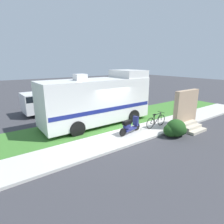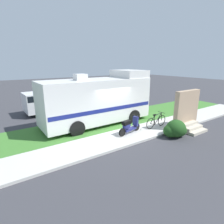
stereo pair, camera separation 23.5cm
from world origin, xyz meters
The scene contains 10 objects.
ground_plane centered at (0.00, 0.00, 0.00)m, with size 80.00×80.00×0.00m, color #38383D.
sidewalk centered at (0.00, -1.20, 0.06)m, with size 24.00×2.00×0.12m.
grass_strip centered at (0.00, 1.50, 0.04)m, with size 24.00×3.40×0.08m.
motorhome_rv centered at (-0.44, 1.65, 1.66)m, with size 7.19×2.63×3.48m.
scooter centered at (-0.05, -1.08, 0.58)m, with size 1.68×0.58×0.97m.
bicycle centered at (1.98, -1.23, 0.50)m, with size 1.72×0.52×0.90m.
pickup_truck_near centered at (-2.09, 6.28, 0.94)m, with size 5.34×2.26×1.74m.
porch_steps centered at (3.53, -2.29, 0.97)m, with size 2.00×1.26×2.40m.
bush_by_porch centered at (1.91, -2.69, 0.45)m, with size 1.36×1.02×0.96m.
bottle_green centered at (2.92, -1.80, 0.24)m, with size 0.08×0.08×0.28m.
Camera 1 is at (-6.43, -8.31, 4.01)m, focal length 29.11 mm.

